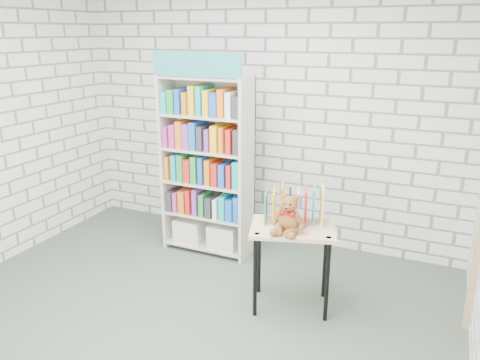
% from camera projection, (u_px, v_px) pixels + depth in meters
% --- Properties ---
extents(ground, '(4.50, 4.50, 0.00)m').
position_uv_depth(ground, '(175.00, 323.00, 3.92)').
color(ground, '#434F43').
rests_on(ground, ground).
extents(room_shell, '(4.52, 4.02, 2.81)m').
position_uv_depth(room_shell, '(165.00, 111.00, 3.38)').
color(room_shell, silver).
rests_on(room_shell, ground).
extents(bookshelf, '(0.96, 0.37, 2.14)m').
position_uv_depth(bookshelf, '(207.00, 165.00, 4.96)').
color(bookshelf, beige).
rests_on(bookshelf, ground).
extents(display_table, '(0.82, 0.67, 0.76)m').
position_uv_depth(display_table, '(292.00, 238.00, 3.98)').
color(display_table, '#D9B582').
rests_on(display_table, ground).
extents(table_books, '(0.53, 0.35, 0.29)m').
position_uv_depth(table_books, '(294.00, 206.00, 4.01)').
color(table_books, teal).
rests_on(table_books, display_table).
extents(teddy_bear, '(0.29, 0.27, 0.32)m').
position_uv_depth(teddy_bear, '(288.00, 217.00, 3.81)').
color(teddy_bear, brown).
rests_on(teddy_bear, display_table).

